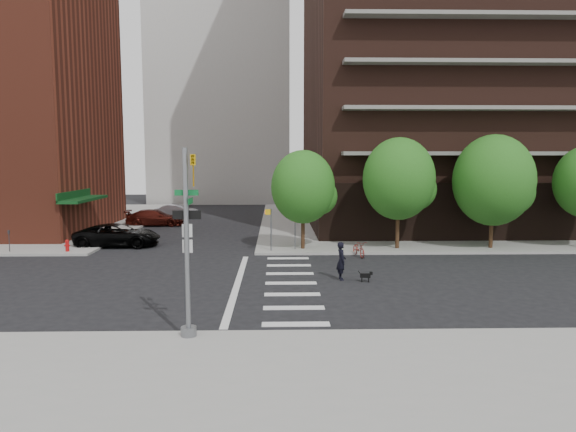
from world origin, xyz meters
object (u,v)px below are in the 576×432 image
Objects in this scene: scooter at (359,249)px; parked_car_silver at (177,211)px; dog_walker at (341,261)px; parked_car_maroon at (155,218)px; fire_hydrant at (67,245)px; parked_car_black at (118,235)px; traffic_signal at (188,258)px.

parked_car_silver is at bearing 114.64° from scooter.
dog_walker is (12.84, -25.80, 0.23)m from parked_car_silver.
parked_car_maroon is 21.09m from scooter.
parked_car_black is (2.30, 2.56, 0.21)m from fire_hydrant.
traffic_signal reaches higher than fire_hydrant.
scooter reaches higher than fire_hydrant.
fire_hydrant is 0.15× the size of parked_car_maroon.
scooter is at bearing -136.83° from parked_car_maroon.
fire_hydrant is 17.46m from dog_walker.
fire_hydrant is at bearing 123.26° from traffic_signal.
traffic_signal is at bearing 138.94° from dog_walker.
fire_hydrant is 0.41× the size of scooter.
parked_car_black is 2.97× the size of dog_walker.
parked_car_black is 1.30× the size of parked_car_silver.
traffic_signal is 3.26× the size of dog_walker.
parked_car_maroon is at bearing 105.25° from traffic_signal.
parked_car_black reaches higher than parked_car_maroon.
fire_hydrant is 17.78m from scooter.
traffic_signal is 3.39× the size of scooter.
dog_walker reaches higher than parked_car_maroon.
scooter is (15.43, -3.86, -0.30)m from parked_car_black.
parked_car_silver is at bearing 80.56° from fire_hydrant.
dog_walker is (13.64, -20.19, 0.21)m from parked_car_maroon.
parked_car_maroon reaches higher than parked_car_silver.
parked_car_black is (-7.73, 17.86, -1.94)m from traffic_signal.
parked_car_black reaches higher than parked_car_silver.
parked_car_black is 16.13m from parked_car_silver.
parked_car_maroon is 2.76× the size of scooter.
parked_car_black is at bearing 154.37° from scooter.
parked_car_black reaches higher than fire_hydrant.
parked_car_silver is at bearing 101.53° from traffic_signal.
parked_car_silver is (-6.93, 33.97, -2.01)m from traffic_signal.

